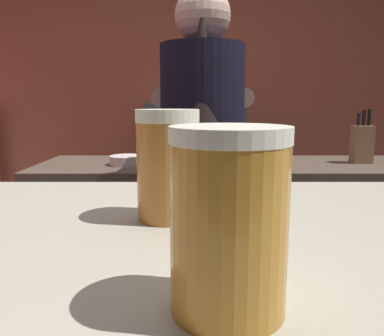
{
  "coord_description": "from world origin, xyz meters",
  "views": [
    {
      "loc": [
        0.12,
        -1.44,
        1.23
      ],
      "look_at": [
        0.12,
        -0.75,
        1.11
      ],
      "focal_mm": 35.51,
      "sensor_mm": 36.0,
      "label": 1
    }
  ],
  "objects_px": {
    "pint_glass_near": "(169,165)",
    "pint_glass_far": "(230,221)",
    "mixing_bowl": "(128,160)",
    "chefs_knife": "(255,164)",
    "bartender": "(203,166)",
    "bottle_hot_sauce": "(189,93)",
    "knife_block": "(363,143)",
    "bottle_vinegar": "(223,91)",
    "bottle_soy": "(239,93)"
  },
  "relations": [
    {
      "from": "bartender",
      "to": "knife_block",
      "type": "distance_m",
      "value": 0.99
    },
    {
      "from": "knife_block",
      "to": "pint_glass_far",
      "type": "relative_size",
      "value": 2.3
    },
    {
      "from": "chefs_knife",
      "to": "pint_glass_near",
      "type": "xyz_separation_m",
      "value": [
        -0.35,
        -1.51,
        0.25
      ]
    },
    {
      "from": "bartender",
      "to": "knife_block",
      "type": "bearing_deg",
      "value": -58.22
    },
    {
      "from": "knife_block",
      "to": "bottle_hot_sauce",
      "type": "height_order",
      "value": "bottle_hot_sauce"
    },
    {
      "from": "mixing_bowl",
      "to": "knife_block",
      "type": "bearing_deg",
      "value": 2.82
    },
    {
      "from": "pint_glass_near",
      "to": "pint_glass_far",
      "type": "height_order",
      "value": "pint_glass_near"
    },
    {
      "from": "bottle_vinegar",
      "to": "bartender",
      "type": "bearing_deg",
      "value": -96.73
    },
    {
      "from": "pint_glass_far",
      "to": "bottle_vinegar",
      "type": "xyz_separation_m",
      "value": [
        0.24,
        3.19,
        0.17
      ]
    },
    {
      "from": "mixing_bowl",
      "to": "pint_glass_near",
      "type": "relative_size",
      "value": 1.32
    },
    {
      "from": "pint_glass_far",
      "to": "bottle_hot_sauce",
      "type": "distance_m",
      "value": 3.05
    },
    {
      "from": "knife_block",
      "to": "bottle_hot_sauce",
      "type": "relative_size",
      "value": 1.3
    },
    {
      "from": "pint_glass_near",
      "to": "pint_glass_far",
      "type": "relative_size",
      "value": 1.05
    },
    {
      "from": "bartender",
      "to": "bottle_soy",
      "type": "xyz_separation_m",
      "value": [
        0.37,
        1.86,
        0.34
      ]
    },
    {
      "from": "pint_glass_far",
      "to": "bottle_soy",
      "type": "distance_m",
      "value": 3.2
    },
    {
      "from": "knife_block",
      "to": "mixing_bowl",
      "type": "xyz_separation_m",
      "value": [
        -1.25,
        -0.06,
        -0.08
      ]
    },
    {
      "from": "pint_glass_near",
      "to": "mixing_bowl",
      "type": "bearing_deg",
      "value": 101.73
    },
    {
      "from": "mixing_bowl",
      "to": "chefs_knife",
      "type": "relative_size",
      "value": 0.72
    },
    {
      "from": "bartender",
      "to": "pint_glass_far",
      "type": "distance_m",
      "value": 1.33
    },
    {
      "from": "bottle_hot_sauce",
      "to": "bottle_soy",
      "type": "bearing_deg",
      "value": 15.59
    },
    {
      "from": "pint_glass_near",
      "to": "pint_glass_far",
      "type": "xyz_separation_m",
      "value": [
        0.05,
        -0.21,
        -0.0
      ]
    },
    {
      "from": "chefs_knife",
      "to": "pint_glass_far",
      "type": "relative_size",
      "value": 1.92
    },
    {
      "from": "knife_block",
      "to": "bottle_soy",
      "type": "xyz_separation_m",
      "value": [
        -0.5,
        1.39,
        0.29
      ]
    },
    {
      "from": "bartender",
      "to": "bottle_soy",
      "type": "bearing_deg",
      "value": -7.72
    },
    {
      "from": "bottle_hot_sauce",
      "to": "pint_glass_far",
      "type": "bearing_deg",
      "value": -88.85
    },
    {
      "from": "knife_block",
      "to": "bottle_vinegar",
      "type": "height_order",
      "value": "bottle_vinegar"
    },
    {
      "from": "bottle_hot_sauce",
      "to": "mixing_bowl",
      "type": "bearing_deg",
      "value": -103.02
    },
    {
      "from": "bartender",
      "to": "bottle_hot_sauce",
      "type": "height_order",
      "value": "bartender"
    },
    {
      "from": "chefs_knife",
      "to": "bottle_vinegar",
      "type": "bearing_deg",
      "value": 76.52
    },
    {
      "from": "pint_glass_near",
      "to": "bartender",
      "type": "bearing_deg",
      "value": 86.36
    },
    {
      "from": "pint_glass_far",
      "to": "bottle_vinegar",
      "type": "bearing_deg",
      "value": 85.72
    },
    {
      "from": "bottle_vinegar",
      "to": "knife_block",
      "type": "bearing_deg",
      "value": -65.26
    },
    {
      "from": "pint_glass_far",
      "to": "bottle_soy",
      "type": "height_order",
      "value": "bottle_soy"
    },
    {
      "from": "bartender",
      "to": "bottle_soy",
      "type": "distance_m",
      "value": 1.92
    },
    {
      "from": "pint_glass_near",
      "to": "bottle_vinegar",
      "type": "bearing_deg",
      "value": 84.41
    },
    {
      "from": "pint_glass_near",
      "to": "pint_glass_far",
      "type": "bearing_deg",
      "value": -75.59
    },
    {
      "from": "mixing_bowl",
      "to": "bottle_soy",
      "type": "xyz_separation_m",
      "value": [
        0.75,
        1.45,
        0.38
      ]
    },
    {
      "from": "knife_block",
      "to": "bottle_hot_sauce",
      "type": "bearing_deg",
      "value": 126.92
    },
    {
      "from": "mixing_bowl",
      "to": "bottle_soy",
      "type": "height_order",
      "value": "bottle_soy"
    },
    {
      "from": "chefs_knife",
      "to": "bottle_hot_sauce",
      "type": "height_order",
      "value": "bottle_hot_sauce"
    },
    {
      "from": "chefs_knife",
      "to": "pint_glass_near",
      "type": "distance_m",
      "value": 1.57
    },
    {
      "from": "knife_block",
      "to": "chefs_knife",
      "type": "xyz_separation_m",
      "value": [
        -0.59,
        -0.06,
        -0.1
      ]
    },
    {
      "from": "bottle_vinegar",
      "to": "pint_glass_far",
      "type": "bearing_deg",
      "value": -94.28
    },
    {
      "from": "pint_glass_far",
      "to": "chefs_knife",
      "type": "bearing_deg",
      "value": 80.18
    },
    {
      "from": "knife_block",
      "to": "pint_glass_near",
      "type": "relative_size",
      "value": 2.18
    },
    {
      "from": "mixing_bowl",
      "to": "bottle_vinegar",
      "type": "bearing_deg",
      "value": 67.57
    },
    {
      "from": "bottle_soy",
      "to": "mixing_bowl",
      "type": "bearing_deg",
      "value": -117.41
    },
    {
      "from": "bartender",
      "to": "bottle_hot_sauce",
      "type": "bearing_deg",
      "value": 6.04
    },
    {
      "from": "mixing_bowl",
      "to": "chefs_knife",
      "type": "height_order",
      "value": "mixing_bowl"
    },
    {
      "from": "bartender",
      "to": "pint_glass_far",
      "type": "bearing_deg",
      "value": -177.31
    }
  ]
}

